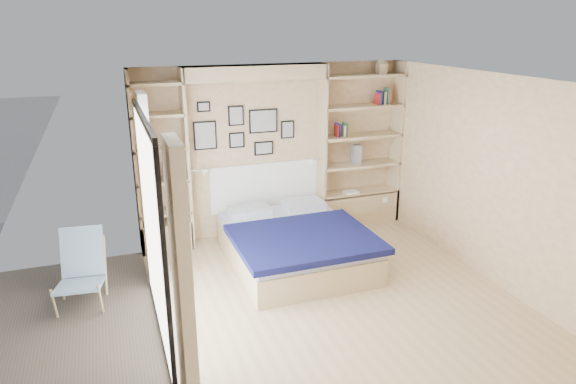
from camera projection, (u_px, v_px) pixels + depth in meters
name	position (u px, v px, depth m)	size (l,w,h in m)	color
ground	(335.00, 298.00, 5.96)	(4.50, 4.50, 0.00)	tan
room_shell	(263.00, 177.00, 6.85)	(4.50, 4.50, 4.50)	#DAB888
bed	(294.00, 243.00, 6.79)	(1.73, 2.25, 1.07)	tan
photo_gallery	(243.00, 129.00, 7.29)	(1.48, 0.02, 0.82)	black
reading_lamps	(259.00, 166.00, 7.30)	(1.92, 0.12, 0.15)	silver
shelf_decor	(345.00, 118.00, 7.61)	(3.55, 0.23, 2.03)	#A51E1E
deck_chair	(81.00, 269.00, 5.79)	(0.59, 0.88, 0.83)	tan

